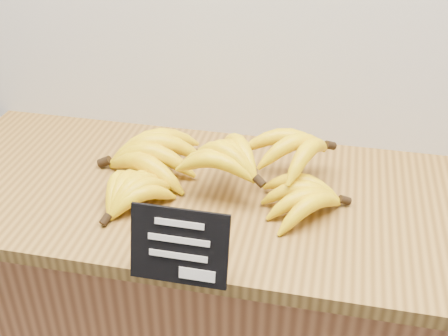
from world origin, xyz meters
TOP-DOWN VIEW (x-y plane):
  - counter_top at (0.10, 2.75)m, footprint 1.31×0.54m
  - chalkboard_sign at (0.07, 2.48)m, footprint 0.17×0.04m
  - banana_pile at (0.06, 2.76)m, footprint 0.55×0.35m

SIDE VIEW (x-z plane):
  - counter_top at x=0.10m, z-range 0.90..0.93m
  - banana_pile at x=0.06m, z-range 0.92..1.04m
  - chalkboard_sign at x=0.07m, z-range 0.93..1.06m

